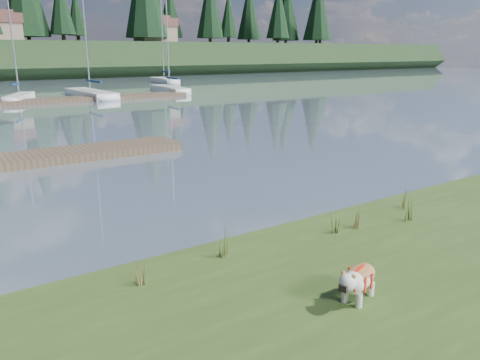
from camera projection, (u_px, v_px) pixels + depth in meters
bulldog at (358, 278)px, 6.78m from camera, size 0.94×0.56×0.55m
dock_far at (27, 102)px, 35.42m from camera, size 26.00×2.20×0.30m
sailboat_bg_2 at (21, 97)px, 37.54m from camera, size 3.39×5.90×9.13m
sailboat_bg_3 at (87, 93)px, 41.21m from camera, size 2.36×9.64×13.86m
sailboat_bg_4 at (167, 89)px, 45.48m from camera, size 1.87×7.61×11.16m
sailboat_bg_5 at (162, 80)px, 59.28m from camera, size 2.38×8.14×11.46m
weed_0 at (225, 243)px, 8.25m from camera, size 0.17×0.14×0.60m
weed_1 at (333, 223)px, 9.32m from camera, size 0.17×0.14×0.51m
weed_2 at (408, 209)px, 10.02m from camera, size 0.17×0.14×0.61m
weed_3 at (141, 272)px, 7.25m from camera, size 0.17×0.14×0.50m
weed_4 at (358, 219)px, 9.59m from camera, size 0.17×0.14×0.48m
weed_5 at (404, 199)px, 10.82m from camera, size 0.17×0.14×0.52m
mud_lip at (222, 255)px, 9.03m from camera, size 60.00×0.50×0.14m
conifer_5 at (60, 4)px, 71.61m from camera, size 3.96×3.96×10.35m
conifer_7 at (210, 4)px, 86.47m from camera, size 5.28×5.28×13.20m
conifer_8 at (278, 10)px, 90.39m from camera, size 4.62×4.62×11.77m
conifer_9 at (318, 7)px, 99.38m from camera, size 5.94×5.94×14.62m
house_2 at (155, 30)px, 79.75m from camera, size 6.30×5.30×4.65m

